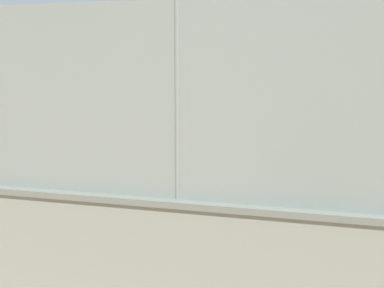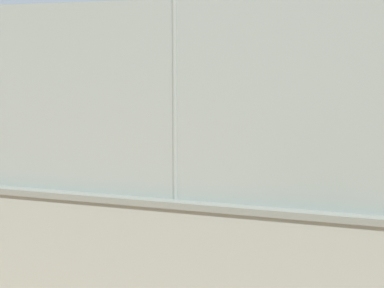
{
  "view_description": "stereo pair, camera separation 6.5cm",
  "coord_description": "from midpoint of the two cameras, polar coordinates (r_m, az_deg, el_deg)",
  "views": [
    {
      "loc": [
        -3.85,
        17.23,
        3.25
      ],
      "look_at": [
        -0.09,
        6.36,
        1.47
      ],
      "focal_mm": 51.39,
      "sensor_mm": 36.0,
      "label": 1
    },
    {
      "loc": [
        -3.91,
        17.21,
        3.25
      ],
      "look_at": [
        -0.09,
        6.36,
        1.47
      ],
      "focal_mm": 51.39,
      "sensor_mm": 36.0,
      "label": 2
    }
  ],
  "objects": [
    {
      "name": "player_baseline_waiting",
      "position": [
        15.58,
        -4.95,
        0.32
      ],
      "size": [
        0.76,
        1.27,
        1.62
      ],
      "color": "#591919",
      "rests_on": "ground_plane"
    },
    {
      "name": "sports_ball",
      "position": [
        14.06,
        12.99,
        -4.42
      ],
      "size": [
        0.17,
        0.17,
        0.17
      ],
      "primitive_type": "sphere",
      "color": "orange",
      "rests_on": "ground_plane"
    },
    {
      "name": "perimeter_wall",
      "position": [
        6.88,
        -1.4,
        -12.06
      ],
      "size": [
        31.71,
        1.53,
        1.58
      ],
      "color": "gray",
      "rests_on": "ground_plane"
    },
    {
      "name": "player_crossing_court",
      "position": [
        15.01,
        9.54,
        -0.21
      ],
      "size": [
        1.09,
        0.84,
        1.58
      ],
      "color": "#B2B2B2",
      "rests_on": "ground_plane"
    },
    {
      "name": "fence_panel_on_wall",
      "position": [
        6.45,
        -1.47,
        4.41
      ],
      "size": [
        31.13,
        1.23,
        2.34
      ],
      "color": "gray",
      "rests_on": "perimeter_wall"
    },
    {
      "name": "ground_plane",
      "position": [
        17.95,
        6.61,
        -1.67
      ],
      "size": [
        260.0,
        260.0,
        0.0
      ],
      "primitive_type": "plane",
      "color": "tan"
    }
  ]
}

